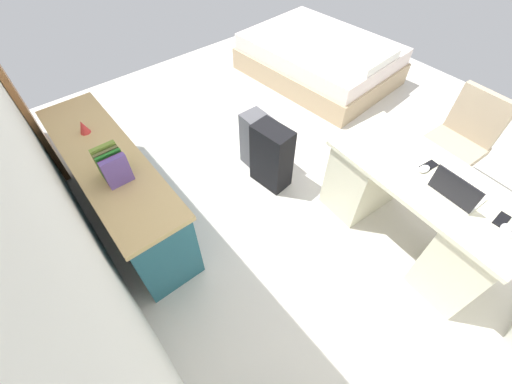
{
  "coord_description": "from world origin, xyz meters",
  "views": [
    {
      "loc": [
        -1.64,
        1.98,
        2.42
      ],
      "look_at": [
        -0.45,
        1.01,
        0.6
      ],
      "focal_mm": 22.93,
      "sensor_mm": 36.0,
      "label": 1
    }
  ],
  "objects_px": {
    "office_chair": "(453,149)",
    "credenza": "(119,189)",
    "cell_phone_by_mouse": "(429,166)",
    "bed": "(320,59)",
    "suitcase_spare_grey": "(259,143)",
    "figurine_small": "(83,127)",
    "desk": "(414,208)",
    "suitcase_black": "(272,157)",
    "cell_phone_near_laptop": "(502,220)",
    "computer_mouse": "(424,169)",
    "laptop": "(456,191)"
  },
  "relations": [
    {
      "from": "office_chair",
      "to": "credenza",
      "type": "xyz_separation_m",
      "value": [
        1.5,
        2.54,
        -0.05
      ]
    },
    {
      "from": "office_chair",
      "to": "cell_phone_by_mouse",
      "type": "height_order",
      "value": "office_chair"
    },
    {
      "from": "credenza",
      "to": "bed",
      "type": "bearing_deg",
      "value": -78.7
    },
    {
      "from": "suitcase_spare_grey",
      "to": "figurine_small",
      "type": "relative_size",
      "value": 5.28
    },
    {
      "from": "desk",
      "to": "suitcase_black",
      "type": "bearing_deg",
      "value": 20.39
    },
    {
      "from": "cell_phone_near_laptop",
      "to": "desk",
      "type": "bearing_deg",
      "value": -0.13
    },
    {
      "from": "figurine_small",
      "to": "suitcase_black",
      "type": "bearing_deg",
      "value": -123.08
    },
    {
      "from": "desk",
      "to": "bed",
      "type": "bearing_deg",
      "value": -30.51
    },
    {
      "from": "cell_phone_near_laptop",
      "to": "cell_phone_by_mouse",
      "type": "bearing_deg",
      "value": -9.06
    },
    {
      "from": "computer_mouse",
      "to": "cell_phone_by_mouse",
      "type": "bearing_deg",
      "value": -86.82
    },
    {
      "from": "laptop",
      "to": "figurine_small",
      "type": "relative_size",
      "value": 2.94
    },
    {
      "from": "office_chair",
      "to": "credenza",
      "type": "bearing_deg",
      "value": 59.49
    },
    {
      "from": "desk",
      "to": "credenza",
      "type": "distance_m",
      "value": 2.38
    },
    {
      "from": "bed",
      "to": "computer_mouse",
      "type": "relative_size",
      "value": 20.04
    },
    {
      "from": "cell_phone_by_mouse",
      "to": "suitcase_spare_grey",
      "type": "bearing_deg",
      "value": 26.46
    },
    {
      "from": "suitcase_spare_grey",
      "to": "computer_mouse",
      "type": "distance_m",
      "value": 1.49
    },
    {
      "from": "desk",
      "to": "bed",
      "type": "xyz_separation_m",
      "value": [
        2.27,
        -1.34,
        -0.14
      ]
    },
    {
      "from": "credenza",
      "to": "office_chair",
      "type": "bearing_deg",
      "value": -120.51
    },
    {
      "from": "office_chair",
      "to": "computer_mouse",
      "type": "distance_m",
      "value": 0.88
    },
    {
      "from": "laptop",
      "to": "cell_phone_by_mouse",
      "type": "relative_size",
      "value": 2.38
    },
    {
      "from": "office_chair",
      "to": "credenza",
      "type": "relative_size",
      "value": 0.52
    },
    {
      "from": "suitcase_spare_grey",
      "to": "cell_phone_near_laptop",
      "type": "relative_size",
      "value": 4.27
    },
    {
      "from": "computer_mouse",
      "to": "figurine_small",
      "type": "distance_m",
      "value": 2.6
    },
    {
      "from": "suitcase_black",
      "to": "bed",
      "type": "bearing_deg",
      "value": -65.34
    },
    {
      "from": "laptop",
      "to": "credenza",
      "type": "bearing_deg",
      "value": 42.29
    },
    {
      "from": "office_chair",
      "to": "laptop",
      "type": "distance_m",
      "value": 1.0
    },
    {
      "from": "suitcase_black",
      "to": "suitcase_spare_grey",
      "type": "bearing_deg",
      "value": -18.69
    },
    {
      "from": "laptop",
      "to": "computer_mouse",
      "type": "bearing_deg",
      "value": -12.75
    },
    {
      "from": "bed",
      "to": "suitcase_spare_grey",
      "type": "height_order",
      "value": "same"
    },
    {
      "from": "suitcase_spare_grey",
      "to": "computer_mouse",
      "type": "bearing_deg",
      "value": -163.11
    },
    {
      "from": "laptop",
      "to": "cell_phone_by_mouse",
      "type": "height_order",
      "value": "laptop"
    },
    {
      "from": "office_chair",
      "to": "suitcase_black",
      "type": "bearing_deg",
      "value": 51.12
    },
    {
      "from": "office_chair",
      "to": "bed",
      "type": "height_order",
      "value": "office_chair"
    },
    {
      "from": "cell_phone_near_laptop",
      "to": "suitcase_black",
      "type": "bearing_deg",
      "value": 13.46
    },
    {
      "from": "suitcase_black",
      "to": "cell_phone_near_laptop",
      "type": "distance_m",
      "value": 1.78
    },
    {
      "from": "suitcase_spare_grey",
      "to": "computer_mouse",
      "type": "relative_size",
      "value": 5.81
    },
    {
      "from": "computer_mouse",
      "to": "credenza",
      "type": "bearing_deg",
      "value": 51.3
    },
    {
      "from": "suitcase_black",
      "to": "suitcase_spare_grey",
      "type": "relative_size",
      "value": 1.11
    },
    {
      "from": "suitcase_spare_grey",
      "to": "figurine_small",
      "type": "xyz_separation_m",
      "value": [
        0.58,
        1.32,
        0.5
      ]
    },
    {
      "from": "suitcase_spare_grey",
      "to": "laptop",
      "type": "bearing_deg",
      "value": -167.64
    },
    {
      "from": "credenza",
      "to": "cell_phone_by_mouse",
      "type": "distance_m",
      "value": 2.42
    },
    {
      "from": "computer_mouse",
      "to": "office_chair",
      "type": "bearing_deg",
      "value": -80.51
    },
    {
      "from": "figurine_small",
      "to": "credenza",
      "type": "bearing_deg",
      "value": -179.75
    },
    {
      "from": "cell_phone_by_mouse",
      "to": "figurine_small",
      "type": "xyz_separation_m",
      "value": [
        1.94,
        1.8,
        0.05
      ]
    },
    {
      "from": "credenza",
      "to": "computer_mouse",
      "type": "height_order",
      "value": "computer_mouse"
    },
    {
      "from": "desk",
      "to": "bed",
      "type": "relative_size",
      "value": 0.74
    },
    {
      "from": "suitcase_spare_grey",
      "to": "office_chair",
      "type": "bearing_deg",
      "value": -136.08
    },
    {
      "from": "office_chair",
      "to": "laptop",
      "type": "xyz_separation_m",
      "value": [
        -0.34,
        0.87,
        0.36
      ]
    },
    {
      "from": "desk",
      "to": "figurine_small",
      "type": "height_order",
      "value": "figurine_small"
    },
    {
      "from": "suitcase_spare_grey",
      "to": "cell_phone_by_mouse",
      "type": "height_order",
      "value": "cell_phone_by_mouse"
    }
  ]
}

